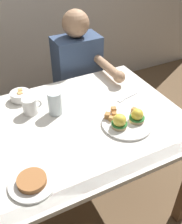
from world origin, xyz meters
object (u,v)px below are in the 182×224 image
object	(u,v)px
water_glass_near	(55,104)
side_plate	(32,182)
fruit_bowl	(20,96)
fork	(127,98)
diner_person	(79,76)
coffee_mug	(30,106)
eggs_benedict_plate	(127,121)
dining_table	(76,137)

from	to	relation	value
water_glass_near	side_plate	distance (m)	0.50
fruit_bowl	side_plate	bearing A→B (deg)	-100.77
fork	diner_person	xyz separation A→B (m)	(-0.08, 0.53, -0.09)
diner_person	fork	bearing A→B (deg)	-81.74
fork	diner_person	distance (m)	0.54
water_glass_near	fork	bearing A→B (deg)	-7.27
coffee_mug	fork	distance (m)	0.58
coffee_mug	diner_person	bearing A→B (deg)	39.77
eggs_benedict_plate	water_glass_near	distance (m)	0.40
fork	side_plate	size ratio (longest dim) A/B	0.78
dining_table	eggs_benedict_plate	world-z (taller)	eggs_benedict_plate
eggs_benedict_plate	fork	xyz separation A→B (m)	(0.14, 0.21, -0.02)
dining_table	fork	xyz separation A→B (m)	(0.38, 0.07, 0.11)
dining_table	fork	bearing A→B (deg)	11.09
diner_person	eggs_benedict_plate	bearing A→B (deg)	-94.97
coffee_mug	water_glass_near	size ratio (longest dim) A/B	0.82
water_glass_near	side_plate	xyz separation A→B (m)	(-0.26, -0.42, -0.05)
dining_table	side_plate	distance (m)	0.45
dining_table	coffee_mug	size ratio (longest dim) A/B	10.76
diner_person	side_plate	bearing A→B (deg)	-125.16
eggs_benedict_plate	diner_person	world-z (taller)	diner_person
water_glass_near	side_plate	size ratio (longest dim) A/B	0.68
dining_table	diner_person	distance (m)	0.67
side_plate	fork	bearing A→B (deg)	27.25
fork	coffee_mug	bearing A→B (deg)	167.97
eggs_benedict_plate	water_glass_near	xyz separation A→B (m)	(-0.30, 0.27, 0.03)
fruit_bowl	dining_table	bearing A→B (deg)	-59.61
dining_table	fork	size ratio (longest dim) A/B	7.72
eggs_benedict_plate	dining_table	bearing A→B (deg)	149.45
eggs_benedict_plate	fork	world-z (taller)	eggs_benedict_plate
fruit_bowl	water_glass_near	bearing A→B (deg)	-56.71
eggs_benedict_plate	fork	distance (m)	0.26
dining_table	water_glass_near	size ratio (longest dim) A/B	8.78
eggs_benedict_plate	water_glass_near	bearing A→B (deg)	137.84
side_plate	diner_person	distance (m)	1.09
diner_person	coffee_mug	bearing A→B (deg)	-140.23
eggs_benedict_plate	fork	size ratio (longest dim) A/B	1.74
water_glass_near	diner_person	size ratio (longest dim) A/B	0.12
dining_table	side_plate	xyz separation A→B (m)	(-0.32, -0.29, 0.12)
dining_table	fruit_bowl	world-z (taller)	fruit_bowl
side_plate	water_glass_near	bearing A→B (deg)	57.80
coffee_mug	diner_person	world-z (taller)	diner_person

